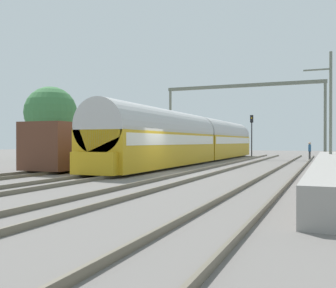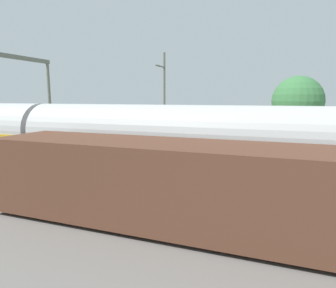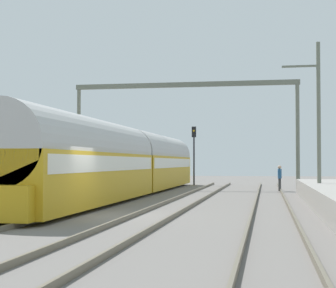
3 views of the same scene
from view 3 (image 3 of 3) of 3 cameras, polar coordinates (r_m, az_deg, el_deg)
ground at (r=20.45m, az=-7.03°, el=-7.31°), size 120.00×120.00×0.00m
track_west at (r=21.14m, az=-12.40°, el=-6.89°), size 1.51×60.00×0.16m
track_east at (r=19.94m, az=-1.35°, el=-7.24°), size 1.51×60.00×0.16m
track_far_east at (r=19.55m, az=10.62°, el=-7.31°), size 1.52×60.00×0.16m
passenger_train at (r=32.86m, az=-4.08°, el=-1.82°), size 2.93×32.85×3.82m
person_crossing at (r=38.30m, az=11.34°, el=-3.21°), size 0.25×0.41×1.73m
railway_signal_far at (r=47.52m, az=2.67°, el=-0.36°), size 0.36×0.30×4.98m
catenary_gantry at (r=41.25m, az=1.69°, el=3.65°), size 16.71×0.28×7.86m
catenary_pole_east_mid at (r=28.96m, az=15.06°, el=2.56°), size 1.90×0.20×8.00m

